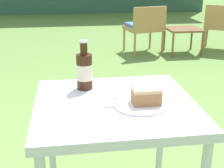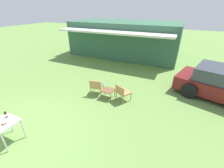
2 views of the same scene
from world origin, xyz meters
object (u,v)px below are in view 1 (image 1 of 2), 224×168
wicker_chair_cushioned (145,26)px  cola_bottle_near (84,71)px  wicker_chair_plain (222,24)px  cake_on_plate (143,99)px  patio_table (115,121)px  garden_side_table (183,31)px

wicker_chair_cushioned → cola_bottle_near: size_ratio=3.16×
wicker_chair_plain → cake_on_plate: bearing=88.2°
patio_table → cake_on_plate: (0.12, -0.05, 0.12)m
wicker_chair_cushioned → wicker_chair_plain: size_ratio=1.00×
cake_on_plate → cola_bottle_near: 0.35m
garden_side_table → patio_table: 3.90m
wicker_chair_plain → cake_on_plate: 4.26m
wicker_chair_cushioned → garden_side_table: 0.64m
cake_on_plate → garden_side_table: bearing=66.8°
cake_on_plate → cola_bottle_near: bearing=135.0°
cake_on_plate → patio_table: bearing=156.6°
wicker_chair_cushioned → cake_on_plate: cake_on_plate is taller
garden_side_table → cola_bottle_near: (-1.77, -3.33, 0.48)m
patio_table → cola_bottle_near: 0.29m
garden_side_table → patio_table: size_ratio=0.70×
wicker_chair_cushioned → wicker_chair_plain: same height
garden_side_table → cola_bottle_near: 3.80m
garden_side_table → cake_on_plate: (-1.53, -3.57, 0.42)m
wicker_chair_plain → cola_bottle_near: (-2.45, -3.39, 0.39)m
wicker_chair_cushioned → patio_table: (-1.03, -3.59, 0.20)m
cake_on_plate → cola_bottle_near: size_ratio=0.95×
wicker_chair_cushioned → cola_bottle_near: 3.61m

